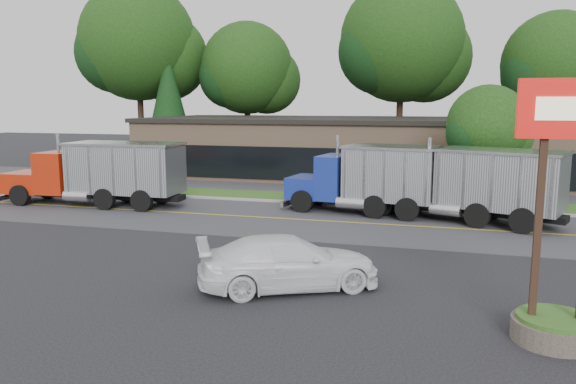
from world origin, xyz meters
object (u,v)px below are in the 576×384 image
object	(u,v)px
dump_truck_red	(102,172)
dump_truck_maroon	(472,183)
bilo_sign	(560,256)
rally_car	(289,262)
dump_truck_blue	(370,177)

from	to	relation	value
dump_truck_red	dump_truck_maroon	distance (m)	18.67
bilo_sign	dump_truck_maroon	bearing A→B (deg)	95.80
bilo_sign	dump_truck_red	distance (m)	23.47
dump_truck_red	rally_car	distance (m)	16.71
dump_truck_red	dump_truck_maroon	size ratio (longest dim) A/B	1.09
dump_truck_maroon	rally_car	distance (m)	12.57
bilo_sign	rally_car	size ratio (longest dim) A/B	1.11
dump_truck_blue	rally_car	xyz separation A→B (m)	(-0.81, -11.99, -1.03)
dump_truck_red	rally_car	bearing A→B (deg)	139.55
dump_truck_blue	rally_car	distance (m)	12.06
dump_truck_red	rally_car	world-z (taller)	dump_truck_red
dump_truck_blue	dump_truck_maroon	bearing A→B (deg)	179.13
dump_truck_red	dump_truck_blue	distance (m)	14.02
dump_truck_maroon	rally_car	world-z (taller)	dump_truck_maroon
bilo_sign	dump_truck_blue	bearing A→B (deg)	113.49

